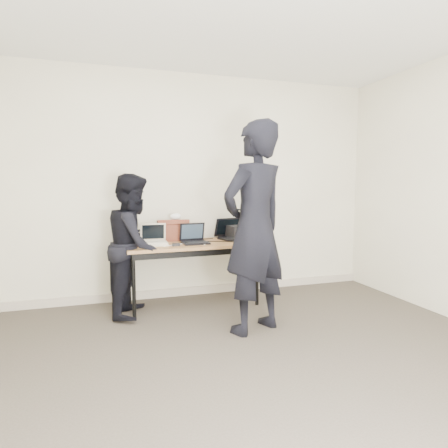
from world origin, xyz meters
name	(u,v)px	position (x,y,z in m)	size (l,w,h in m)	color
room	(282,189)	(0.00, 0.00, 1.35)	(4.60, 4.60, 2.80)	#443C33
desk	(193,248)	(-0.20, 1.85, 0.66)	(1.52, 0.70, 0.72)	olive
laptop_beige	(154,241)	(-0.63, 1.85, 0.77)	(0.29, 0.28, 0.23)	beige
laptop_center	(194,239)	(-0.18, 1.82, 0.77)	(0.30, 0.29, 0.22)	black
laptop_right	(232,234)	(0.33, 2.03, 0.78)	(0.40, 0.39, 0.25)	black
leather_satchel	(173,230)	(-0.38, 2.08, 0.85)	(0.36, 0.19, 0.25)	#622A19
tissue	(176,217)	(-0.35, 2.08, 1.00)	(0.13, 0.10, 0.08)	white
equipment_box	(239,232)	(0.43, 2.04, 0.80)	(0.27, 0.23, 0.16)	black
power_brick	(176,245)	(-0.42, 1.68, 0.73)	(0.08, 0.05, 0.03)	black
cables	(197,242)	(-0.15, 1.85, 0.72)	(1.16, 0.43, 0.01)	silver
person_typist	(254,228)	(0.18, 0.93, 0.98)	(0.71, 0.47, 1.96)	black
person_observer	(134,245)	(-0.85, 1.75, 0.75)	(0.72, 0.56, 1.49)	black
baseboard	(202,290)	(0.00, 2.23, 0.05)	(4.50, 0.03, 0.10)	#BEB19E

